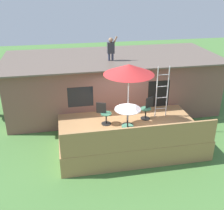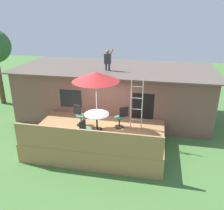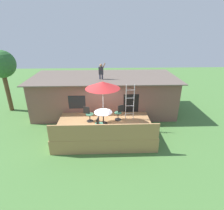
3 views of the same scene
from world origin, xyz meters
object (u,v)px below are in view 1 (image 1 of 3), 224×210
at_px(patio_table, 128,112).
at_px(patio_chair_near, 128,128).
at_px(patio_chair_left, 104,114).
at_px(patio_umbrella, 129,69).
at_px(step_ladder, 162,92).
at_px(person_figure, 111,47).
at_px(patio_chair_right, 147,108).

distance_m(patio_table, patio_chair_near, 0.99).
bearing_deg(patio_chair_left, patio_umbrella, 0.00).
bearing_deg(patio_umbrella, step_ladder, 20.17).
bearing_deg(person_figure, patio_chair_left, -106.58).
bearing_deg(person_figure, patio_table, -87.33).
bearing_deg(patio_umbrella, patio_chair_left, 159.07).
height_order(person_figure, patio_chair_near, person_figure).
bearing_deg(patio_chair_left, patio_table, 0.00).
xyz_separation_m(person_figure, patio_chair_right, (1.08, -2.34, -2.07)).
height_order(patio_umbrella, patio_chair_near, patio_umbrella).
height_order(patio_table, patio_chair_left, patio_chair_left).
distance_m(patio_chair_left, patio_chair_near, 1.44).
relative_size(patio_chair_left, patio_chair_right, 1.00).
xyz_separation_m(patio_umbrella, person_figure, (-0.13, 2.83, 0.18)).
bearing_deg(patio_table, person_figure, 92.67).
bearing_deg(patio_table, patio_chair_right, 27.18).
bearing_deg(step_ladder, patio_umbrella, -159.83).
bearing_deg(patio_chair_near, person_figure, 12.50).
height_order(patio_chair_left, patio_chair_near, same).
xyz_separation_m(patio_table, patio_umbrella, (0.00, 0.00, 1.76)).
bearing_deg(patio_chair_left, patio_chair_near, -42.88).
distance_m(person_figure, patio_chair_left, 3.33).
bearing_deg(person_figure, patio_chair_near, -91.65).
distance_m(patio_umbrella, step_ladder, 2.11).
height_order(patio_umbrella, patio_chair_right, patio_umbrella).
distance_m(step_ladder, person_figure, 3.17).
relative_size(step_ladder, patio_chair_left, 2.39).
height_order(patio_table, patio_chair_right, patio_chair_right).
xyz_separation_m(patio_chair_left, patio_chair_near, (0.64, -1.29, 0.00)).
relative_size(patio_table, patio_chair_left, 1.13).
bearing_deg(patio_umbrella, patio_chair_near, -104.15).
xyz_separation_m(patio_umbrella, step_ladder, (1.59, 0.59, -1.25)).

